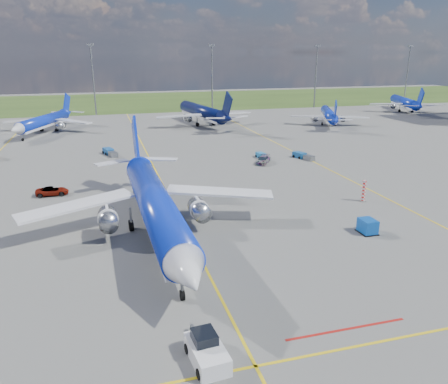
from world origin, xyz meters
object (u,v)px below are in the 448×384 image
object	(u,v)px
service_car_b	(52,191)
baggage_tug_e	(303,156)
bg_jet_ene	(403,111)
baggage_tug_w	(262,156)
bg_jet_ne	(328,124)
warning_post	(364,191)
service_car_c	(263,160)
baggage_tug_c	(110,152)
main_airliner	(157,236)
uld_container	(368,226)
bg_jet_n	(202,124)
pushback_tug	(207,351)
bg_jet_nnw	(45,133)

from	to	relation	value
service_car_b	baggage_tug_e	distance (m)	46.84
bg_jet_ene	baggage_tug_w	world-z (taller)	bg_jet_ene
bg_jet_ne	bg_jet_ene	world-z (taller)	bg_jet_ene
warning_post	baggage_tug_w	xyz separation A→B (m)	(-4.52, 28.14, -1.04)
service_car_c	baggage_tug_c	bearing A→B (deg)	-175.03
main_airliner	service_car_c	distance (m)	37.30
uld_container	baggage_tug_w	distance (m)	38.27
bg_jet_n	bg_jet_ne	bearing A→B (deg)	156.08
service_car_c	bg_jet_ene	bearing A→B (deg)	71.79
pushback_tug	uld_container	size ratio (longest dim) A/B	2.80
baggage_tug_c	baggage_tug_e	size ratio (longest dim) A/B	1.09
service_car_c	baggage_tug_e	xyz separation A→B (m)	(8.95, 1.64, -0.16)
baggage_tug_e	baggage_tug_c	bearing A→B (deg)	140.17
pushback_tug	service_car_c	distance (m)	55.87
baggage_tug_c	service_car_b	bearing A→B (deg)	-126.45
bg_jet_n	baggage_tug_e	distance (m)	48.26
bg_jet_ne	baggage_tug_e	distance (m)	45.87
uld_container	service_car_b	distance (m)	44.13
service_car_b	baggage_tug_c	world-z (taller)	service_car_b
bg_jet_ene	pushback_tug	distance (m)	146.93
bg_jet_ene	baggage_tug_c	world-z (taller)	bg_jet_ene
bg_jet_nnw	baggage_tug_c	size ratio (longest dim) A/B	5.96
bg_jet_n	uld_container	bearing A→B (deg)	81.55
bg_jet_ene	service_car_b	distance (m)	130.74
main_airliner	bg_jet_ne	bearing A→B (deg)	47.85
main_airliner	service_car_b	xyz separation A→B (m)	(-12.83, 19.20, 0.64)
baggage_tug_c	baggage_tug_e	xyz separation A→B (m)	(36.52, -13.65, -0.04)
service_car_b	bg_jet_ne	bearing A→B (deg)	-56.94
bg_jet_ene	pushback_tug	xyz separation A→B (m)	(-98.35, -109.16, 0.78)
bg_jet_n	bg_jet_ne	size ratio (longest dim) A/B	1.29
baggage_tug_w	service_car_b	bearing A→B (deg)	-165.86
warning_post	bg_jet_ene	distance (m)	107.88
baggage_tug_w	baggage_tug_c	bearing A→B (deg)	152.97
bg_jet_ne	pushback_tug	distance (m)	107.35
service_car_b	bg_jet_n	bearing A→B (deg)	-32.92
bg_jet_ene	main_airliner	world-z (taller)	main_airliner
bg_jet_n	main_airliner	distance (m)	81.17
bg_jet_nnw	baggage_tug_e	size ratio (longest dim) A/B	6.47
bg_jet_nnw	service_car_c	size ratio (longest dim) A/B	7.05
bg_jet_nnw	service_car_c	world-z (taller)	bg_jet_nnw
bg_jet_nnw	main_airliner	world-z (taller)	main_airliner
main_airliner	service_car_b	distance (m)	23.10
service_car_c	main_airliner	bearing A→B (deg)	-95.43
bg_jet_n	baggage_tug_w	size ratio (longest dim) A/B	8.87
bg_jet_ene	service_car_b	xyz separation A→B (m)	(-111.71, -67.93, 0.64)
service_car_b	service_car_c	bearing A→B (deg)	-76.56
bg_jet_nnw	bg_jet_ne	distance (m)	78.39
pushback_tug	baggage_tug_w	world-z (taller)	pushback_tug
main_airliner	baggage_tug_c	world-z (taller)	main_airliner
bg_jet_n	pushback_tug	distance (m)	102.36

